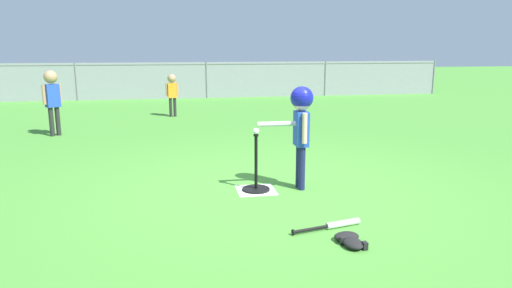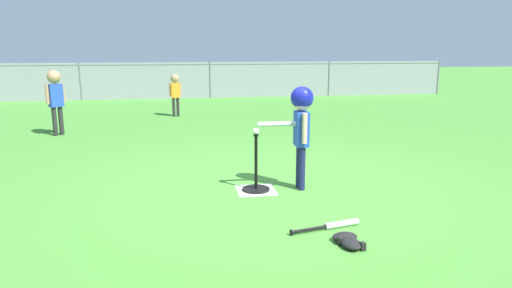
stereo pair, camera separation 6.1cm
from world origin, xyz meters
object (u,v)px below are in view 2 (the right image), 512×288
batting_tee (256,182)px  baseball_on_tee (256,131)px  fielder_deep_right (55,94)px  batter_child (301,117)px  fielder_deep_center (175,89)px  glove_by_plate (352,244)px  glove_near_bats (345,237)px  spare_bat_silver (335,225)px

batting_tee → baseball_on_tee: baseball_on_tee is taller
fielder_deep_right → batter_child: bearing=-47.4°
baseball_on_tee → batter_child: (0.52, -0.01, 0.15)m
batting_tee → fielder_deep_center: bearing=98.9°
batting_tee → glove_by_plate: size_ratio=2.87×
batter_child → glove_near_bats: batter_child is taller
spare_bat_silver → batter_child: bearing=90.5°
spare_bat_silver → fielder_deep_center: bearing=101.5°
batter_child → glove_near_bats: bearing=-90.1°
fielder_deep_right → baseball_on_tee: bearing=-51.7°
baseball_on_tee → fielder_deep_center: bearing=98.9°
batter_child → fielder_deep_center: batter_child is taller
batter_child → fielder_deep_right: (-3.62, 3.94, -0.07)m
glove_by_plate → batting_tee: bearing=107.7°
batting_tee → baseball_on_tee: size_ratio=8.93×
batter_child → fielder_deep_center: (-1.45, 5.98, -0.21)m
fielder_deep_center → spare_bat_silver: 7.37m
batting_tee → glove_near_bats: size_ratio=2.88×
batter_child → glove_by_plate: (0.01, -1.64, -0.82)m
batting_tee → spare_bat_silver: batting_tee is taller
spare_bat_silver → glove_by_plate: bearing=-90.4°
baseball_on_tee → glove_by_plate: (0.53, -1.65, -0.66)m
batting_tee → batter_child: (0.52, -0.01, 0.75)m
fielder_deep_right → fielder_deep_center: bearing=43.3°
fielder_deep_center → glove_near_bats: fielder_deep_center is taller
batting_tee → fielder_deep_right: size_ratio=0.55×
batter_child → spare_bat_silver: 1.47m
fielder_deep_right → fielder_deep_center: fielder_deep_right is taller
spare_bat_silver → glove_by_plate: size_ratio=3.01×
fielder_deep_right → glove_near_bats: (3.62, -5.44, -0.74)m
fielder_deep_right → glove_by_plate: (3.63, -5.58, -0.74)m
batter_child → glove_near_bats: size_ratio=5.20×
glove_by_plate → spare_bat_silver: bearing=89.6°
batter_child → fielder_deep_right: bearing=132.6°
batter_child → fielder_deep_right: fielder_deep_right is taller
batter_child → fielder_deep_center: 6.16m
baseball_on_tee → spare_bat_silver: baseball_on_tee is taller
batting_tee → fielder_deep_right: fielder_deep_right is taller
fielder_deep_right → glove_near_bats: bearing=-56.4°
batting_tee → baseball_on_tee: bearing=0.0°
spare_bat_silver → glove_near_bats: 0.28m
batting_tee → fielder_deep_center: (-0.94, 5.97, 0.54)m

